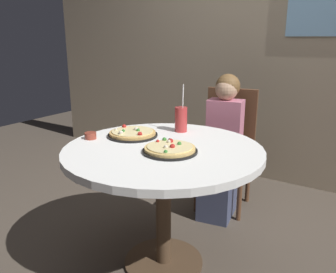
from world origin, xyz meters
TOP-DOWN VIEW (x-y plane):
  - ground_plane at (0.00, 0.00)m, footprint 8.00×8.00m
  - wall_with_window at (0.00, 1.71)m, footprint 5.20×0.14m
  - dining_table at (0.00, 0.00)m, footprint 1.12×1.12m
  - chair_wooden at (-0.01, 0.97)m, footprint 0.46×0.46m
  - diner_child at (0.01, 0.79)m, footprint 0.31×0.43m
  - pizza_veggie at (0.08, -0.05)m, footprint 0.30×0.30m
  - pizza_cheese at (-0.28, 0.08)m, footprint 0.31×0.31m
  - soda_cup at (-0.09, 0.34)m, footprint 0.08×0.08m
  - sauce_bowl at (-0.46, -0.10)m, footprint 0.07×0.07m

SIDE VIEW (x-z plane):
  - ground_plane at x=0.00m, z-range 0.00..0.00m
  - diner_child at x=0.01m, z-range -0.06..1.02m
  - chair_wooden at x=-0.01m, z-range 0.06..1.01m
  - dining_table at x=0.00m, z-range 0.27..1.02m
  - pizza_veggie at x=0.08m, z-range 0.74..0.79m
  - pizza_cheese at x=-0.28m, z-range 0.74..0.79m
  - sauce_bowl at x=-0.46m, z-range 0.75..0.79m
  - soda_cup at x=-0.09m, z-range 0.68..0.99m
  - wall_with_window at x=0.00m, z-range 0.00..2.90m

